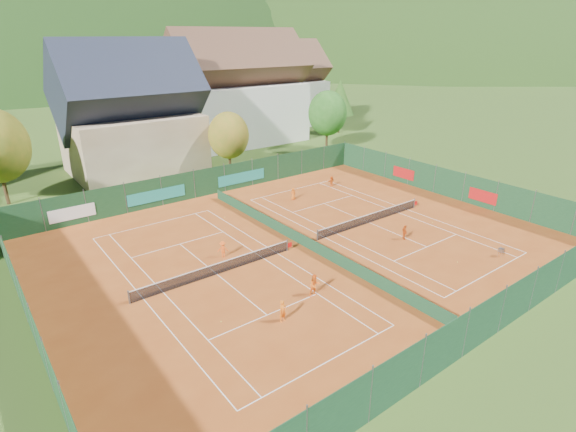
# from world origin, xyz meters

# --- Properties ---
(ground) EXTENTS (600.00, 600.00, 0.00)m
(ground) POSITION_xyz_m (0.00, 0.00, -0.02)
(ground) COLOR #2F4D18
(ground) RESTS_ON ground
(clay_pad) EXTENTS (40.00, 32.00, 0.01)m
(clay_pad) POSITION_xyz_m (0.00, 0.00, 0.01)
(clay_pad) COLOR #9C4316
(clay_pad) RESTS_ON ground
(court_markings_left) EXTENTS (11.03, 23.83, 0.00)m
(court_markings_left) POSITION_xyz_m (-8.00, 0.00, 0.01)
(court_markings_left) COLOR white
(court_markings_left) RESTS_ON ground
(court_markings_right) EXTENTS (11.03, 23.83, 0.00)m
(court_markings_right) POSITION_xyz_m (8.00, 0.00, 0.01)
(court_markings_right) COLOR white
(court_markings_right) RESTS_ON ground
(tennis_net_left) EXTENTS (13.30, 0.10, 1.02)m
(tennis_net_left) POSITION_xyz_m (-7.85, 0.00, 0.51)
(tennis_net_left) COLOR #59595B
(tennis_net_left) RESTS_ON ground
(tennis_net_right) EXTENTS (13.30, 0.10, 1.02)m
(tennis_net_right) POSITION_xyz_m (8.15, 0.00, 0.51)
(tennis_net_right) COLOR #59595B
(tennis_net_right) RESTS_ON ground
(court_divider) EXTENTS (0.03, 28.80, 1.00)m
(court_divider) POSITION_xyz_m (0.00, 0.00, 0.50)
(court_divider) COLOR #153A22
(court_divider) RESTS_ON ground
(fence_north) EXTENTS (40.00, 0.10, 3.00)m
(fence_north) POSITION_xyz_m (-0.46, 15.99, 1.47)
(fence_north) COLOR #14381C
(fence_north) RESTS_ON ground
(fence_south) EXTENTS (40.00, 0.04, 3.00)m
(fence_south) POSITION_xyz_m (0.00, -16.00, 1.50)
(fence_south) COLOR #163D23
(fence_south) RESTS_ON ground
(fence_west) EXTENTS (0.04, 32.00, 3.00)m
(fence_west) POSITION_xyz_m (-20.00, 0.00, 1.50)
(fence_west) COLOR #14371B
(fence_west) RESTS_ON ground
(fence_east) EXTENTS (0.09, 32.00, 3.00)m
(fence_east) POSITION_xyz_m (20.00, 0.05, 1.48)
(fence_east) COLOR #153A1F
(fence_east) RESTS_ON ground
(chalet) EXTENTS (16.20, 12.00, 16.00)m
(chalet) POSITION_xyz_m (-3.00, 30.00, 6.62)
(chalet) COLOR #CCB48F
(chalet) RESTS_ON ground
(hotel_block_a) EXTENTS (21.60, 11.00, 17.25)m
(hotel_block_a) POSITION_xyz_m (16.00, 36.00, 7.38)
(hotel_block_a) COLOR silver
(hotel_block_a) RESTS_ON ground
(hotel_block_b) EXTENTS (17.28, 10.00, 15.50)m
(hotel_block_b) POSITION_xyz_m (30.00, 44.00, 6.62)
(hotel_block_b) COLOR silver
(hotel_block_b) RESTS_ON ground
(tree_center) EXTENTS (5.01, 5.01, 7.60)m
(tree_center) POSITION_xyz_m (6.00, 22.00, 4.72)
(tree_center) COLOR #453018
(tree_center) RESTS_ON ground
(tree_east_front) EXTENTS (5.72, 5.72, 8.69)m
(tree_east_front) POSITION_xyz_m (24.00, 24.00, 5.39)
(tree_east_front) COLOR #432D18
(tree_east_front) RESTS_ON ground
(tree_east_mid) EXTENTS (5.04, 5.04, 9.00)m
(tree_east_mid) POSITION_xyz_m (34.00, 32.00, 6.06)
(tree_east_mid) COLOR #443118
(tree_east_mid) RESTS_ON ground
(tree_east_back) EXTENTS (7.15, 7.15, 10.86)m
(tree_east_back) POSITION_xyz_m (26.00, 40.00, 6.74)
(tree_east_back) COLOR #473219
(tree_east_back) RESTS_ON ground
(mountain_backdrop) EXTENTS (820.00, 530.00, 242.00)m
(mountain_backdrop) POSITION_xyz_m (28.54, 233.48, -39.64)
(mountain_backdrop) COLOR black
(mountain_backdrop) RESTS_ON ground
(ball_hopper) EXTENTS (0.34, 0.34, 0.80)m
(ball_hopper) POSITION_xyz_m (11.19, -10.92, 0.56)
(ball_hopper) COLOR slate
(ball_hopper) RESTS_ON ground
(loose_ball_0) EXTENTS (0.07, 0.07, 0.07)m
(loose_ball_0) POSITION_xyz_m (-10.64, -5.29, 0.03)
(loose_ball_0) COLOR #CCD833
(loose_ball_0) RESTS_ON ground
(loose_ball_1) EXTENTS (0.07, 0.07, 0.07)m
(loose_ball_1) POSITION_xyz_m (7.63, -9.48, 0.03)
(loose_ball_1) COLOR #CCD833
(loose_ball_1) RESTS_ON ground
(loose_ball_2) EXTENTS (0.07, 0.07, 0.07)m
(loose_ball_2) POSITION_xyz_m (0.71, 6.72, 0.03)
(loose_ball_2) COLOR #CCD833
(loose_ball_2) RESTS_ON ground
(loose_ball_3) EXTENTS (0.07, 0.07, 0.07)m
(loose_ball_3) POSITION_xyz_m (-2.06, 9.28, 0.03)
(loose_ball_3) COLOR #CCD833
(loose_ball_3) RESTS_ON ground
(loose_ball_4) EXTENTS (0.07, 0.07, 0.07)m
(loose_ball_4) POSITION_xyz_m (12.69, -3.51, 0.03)
(loose_ball_4) COLOR #CCD833
(loose_ball_4) RESTS_ON ground
(player_left_near) EXTENTS (0.57, 0.41, 1.46)m
(player_left_near) POSITION_xyz_m (-7.59, -7.50, 0.73)
(player_left_near) COLOR orange
(player_left_near) RESTS_ON ground
(player_left_mid) EXTENTS (0.83, 0.69, 1.56)m
(player_left_mid) POSITION_xyz_m (-4.15, -6.41, 0.78)
(player_left_mid) COLOR orange
(player_left_mid) RESTS_ON ground
(player_left_far) EXTENTS (1.00, 0.86, 1.35)m
(player_left_far) POSITION_xyz_m (-6.25, 2.17, 0.67)
(player_left_far) COLOR #FF5C16
(player_left_far) RESTS_ON ground
(player_right_near) EXTENTS (0.62, 0.84, 1.32)m
(player_right_near) POSITION_xyz_m (7.65, -4.28, 0.66)
(player_right_near) COLOR #CB4C12
(player_right_near) RESTS_ON ground
(player_right_far_a) EXTENTS (0.67, 0.48, 1.28)m
(player_right_far_a) POSITION_xyz_m (6.21, 9.29, 0.64)
(player_right_far_a) COLOR orange
(player_right_far_a) RESTS_ON ground
(player_right_far_b) EXTENTS (1.17, 0.54, 1.22)m
(player_right_far_b) POSITION_xyz_m (12.42, 10.15, 0.61)
(player_right_far_b) COLOR #E15D14
(player_right_far_b) RESTS_ON ground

